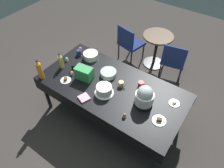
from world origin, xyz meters
The scene contains 24 objects.
ground centered at (0.00, 0.00, 0.00)m, with size 9.00×9.00×0.00m, color #383330.
potluck_table centered at (0.00, 0.00, 0.69)m, with size 2.20×1.10×0.75m.
frosted_layer_cake centered at (-0.02, -0.17, 0.82)m, with size 0.28×0.28×0.14m.
slow_cooker centered at (0.54, -0.02, 0.90)m, with size 0.26×0.26×0.33m.
glass_salad_bowl centered at (-0.18, 0.17, 0.79)m, with size 0.25×0.25×0.08m, color #B2C6BC.
ceramic_snack_bowl centered at (-0.67, 0.34, 0.80)m, with size 0.25×0.25×0.10m, color silver.
dessert_plate_white centered at (-0.65, -0.30, 0.76)m, with size 0.16×0.16×0.05m.
dessert_plate_sage centered at (0.84, -0.15, 0.76)m, with size 0.18×0.18×0.05m.
dessert_plate_cream centered at (0.89, 0.23, 0.76)m, with size 0.15×0.15×0.04m.
cupcake_cocoa centered at (-0.95, 0.05, 0.78)m, with size 0.05×0.05×0.07m.
cupcake_rose centered at (-0.66, -0.15, 0.78)m, with size 0.05×0.05×0.07m.
cupcake_berry centered at (-0.96, 0.40, 0.78)m, with size 0.05×0.05×0.07m.
cupcake_mint centered at (0.44, -0.35, 0.78)m, with size 0.05×0.05×0.07m.
soda_bottle_orange_juice centered at (-0.99, -0.46, 0.91)m, with size 0.08×0.08×0.34m.
soda_bottle_ginger_ale centered at (-0.91, -0.11, 0.88)m, with size 0.07×0.07×0.28m.
coffee_mug_navy centered at (-0.89, 0.29, 0.80)m, with size 0.12×0.08×0.10m.
coffee_mug_tan centered at (0.10, 0.09, 0.79)m, with size 0.12×0.08×0.08m.
coffee_mug_black centered at (-0.71, -0.04, 0.80)m, with size 0.12×0.07×0.10m.
coffee_mug_red centered at (0.35, 0.24, 0.80)m, with size 0.13×0.08×0.10m.
soda_carton centered at (-0.45, -0.09, 0.85)m, with size 0.26×0.16×0.20m, color #338C4C.
paper_napkin_stack centered at (-0.19, -0.41, 0.76)m, with size 0.14×0.14×0.02m, color pink.
maroon_chair_left centered at (-0.57, 1.44, 0.49)m, with size 0.53×0.53×0.85m.
maroon_chair_right centered at (0.41, 1.44, 0.49)m, with size 0.52×0.52×0.85m.
round_cafe_table centered at (-0.05, 1.66, 0.50)m, with size 0.60×0.60×0.72m.
Camera 1 is at (1.20, -1.72, 2.99)m, focal length 33.25 mm.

